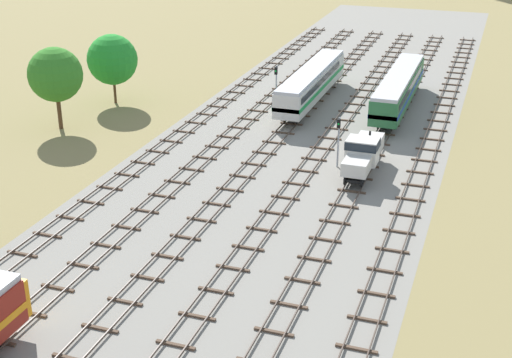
% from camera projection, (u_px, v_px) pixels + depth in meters
% --- Properties ---
extents(ground_plane, '(480.00, 480.00, 0.00)m').
position_uv_depth(ground_plane, '(270.00, 179.00, 62.51)').
color(ground_plane, olive).
extents(ballast_bed, '(28.21, 176.00, 0.01)m').
position_uv_depth(ballast_bed, '(270.00, 179.00, 62.51)').
color(ballast_bed, gray).
rests_on(ballast_bed, ground).
extents(track_far_left, '(2.40, 126.00, 0.29)m').
position_uv_depth(track_far_left, '(150.00, 156.00, 66.98)').
color(track_far_left, '#47382D').
rests_on(track_far_left, ground).
extents(track_left, '(2.40, 126.00, 0.29)m').
position_uv_depth(track_left, '(198.00, 163.00, 65.52)').
color(track_left, '#47382D').
rests_on(track_left, ground).
extents(track_centre_left, '(2.40, 126.00, 0.29)m').
position_uv_depth(track_centre_left, '(248.00, 169.00, 64.05)').
color(track_centre_left, '#47382D').
rests_on(track_centre_left, ground).
extents(track_centre, '(2.40, 126.00, 0.29)m').
position_uv_depth(track_centre, '(300.00, 176.00, 62.59)').
color(track_centre, '#47382D').
rests_on(track_centre, ground).
extents(track_centre_right, '(2.40, 126.00, 0.29)m').
position_uv_depth(track_centre_right, '(355.00, 184.00, 61.13)').
color(track_centre_right, '#47382D').
rests_on(track_centre_right, ground).
extents(track_right, '(2.40, 126.00, 0.29)m').
position_uv_depth(track_right, '(413.00, 191.00, 59.66)').
color(track_right, '#47382D').
rests_on(track_right, ground).
extents(shunter_loco_centre_right_near, '(2.74, 8.46, 3.10)m').
position_uv_depth(shunter_loco_centre_right_near, '(363.00, 152.00, 62.76)').
color(shunter_loco_centre_right_near, beige).
rests_on(shunter_loco_centre_right_near, ground).
extents(diesel_railcar_centre_left_mid, '(2.96, 20.50, 3.80)m').
position_uv_depth(diesel_railcar_centre_left_mid, '(311.00, 82.00, 81.49)').
color(diesel_railcar_centre_left_mid, beige).
rests_on(diesel_railcar_centre_left_mid, ground).
extents(diesel_railcar_centre_right_midfar, '(2.96, 20.50, 3.80)m').
position_uv_depth(diesel_railcar_centre_right_midfar, '(399.00, 87.00, 79.42)').
color(diesel_railcar_centre_right_midfar, '#286638').
rests_on(diesel_railcar_centre_right_midfar, ground).
extents(signal_post_nearest, '(0.28, 0.47, 4.66)m').
position_uv_depth(signal_post_nearest, '(338.00, 136.00, 63.77)').
color(signal_post_nearest, gray).
rests_on(signal_post_nearest, ground).
extents(signal_post_near, '(0.28, 0.47, 5.57)m').
position_uv_depth(signal_post_near, '(276.00, 85.00, 77.03)').
color(signal_post_near, gray).
rests_on(signal_post_near, ground).
extents(lineside_tree_0, '(5.66, 5.66, 7.90)m').
position_uv_depth(lineside_tree_0, '(112.00, 60.00, 80.81)').
color(lineside_tree_0, '#4C331E').
rests_on(lineside_tree_0, ground).
extents(lineside_tree_1, '(5.52, 5.52, 8.48)m').
position_uv_depth(lineside_tree_1, '(55.00, 75.00, 72.42)').
color(lineside_tree_1, '#4C331E').
rests_on(lineside_tree_1, ground).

